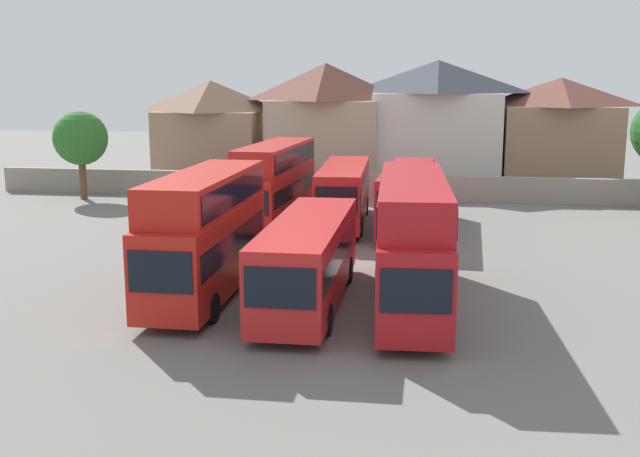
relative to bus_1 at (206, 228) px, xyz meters
name	(u,v)px	position (x,y,z in m)	size (l,w,h in m)	color
ground	(357,218)	(4.12, 17.85, -2.79)	(140.00, 140.00, 0.00)	slate
depot_boundary_wall	(369,187)	(4.12, 25.48, -1.89)	(56.00, 0.50, 1.80)	gray
bus_1	(206,228)	(0.00, 0.00, 0.00)	(2.64, 10.16, 4.95)	red
bus_2	(308,256)	(4.17, -0.44, -0.90)	(2.77, 11.10, 3.30)	red
bus_3	(412,235)	(8.09, 0.09, -0.03)	(3.14, 12.08, 4.89)	#AD151A
bus_4	(275,179)	(-0.54, 15.45, -0.10)	(3.03, 11.01, 4.76)	#B11E18
bus_5	(344,191)	(3.51, 15.85, -0.78)	(3.03, 10.96, 3.52)	red
bus_6	(408,194)	(7.29, 15.11, -0.78)	(2.88, 11.99, 3.52)	red
house_terrace_left	(212,130)	(-9.91, 33.66, 1.47)	(8.91, 6.74, 8.33)	#9E7A60
house_terrace_centre	(326,123)	(-0.15, 33.13, 2.17)	(9.20, 7.34, 9.71)	tan
house_terrace_right	(437,122)	(8.78, 33.52, 2.26)	(10.40, 6.65, 9.91)	silver
house_terrace_far_right	(559,132)	(18.31, 34.32, 1.58)	(9.12, 7.43, 8.56)	#9E7A60
tree_behind_wall	(81,139)	(-16.12, 22.48, 1.54)	(3.82, 3.82, 6.27)	brown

